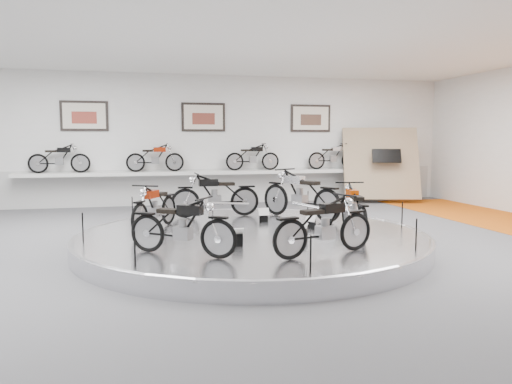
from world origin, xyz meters
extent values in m
plane|color=#4F4F52|center=(0.00, 0.00, 0.00)|extent=(16.00, 16.00, 0.00)
plane|color=white|center=(0.00, 0.00, 4.00)|extent=(16.00, 16.00, 0.00)
plane|color=silver|center=(0.00, 7.00, 2.00)|extent=(16.00, 0.00, 16.00)
cube|color=#BCBCBA|center=(0.00, 6.98, 0.55)|extent=(15.68, 0.04, 1.10)
cylinder|color=silver|center=(0.00, 0.30, 0.15)|extent=(6.40, 6.40, 0.30)
torus|color=#B2B2BA|center=(0.00, 0.30, 0.27)|extent=(6.40, 6.40, 0.10)
cube|color=silver|center=(0.00, 6.70, 1.00)|extent=(11.00, 0.55, 0.10)
cube|color=beige|center=(-3.50, 6.96, 2.70)|extent=(1.35, 0.06, 0.88)
cube|color=beige|center=(0.00, 6.96, 2.70)|extent=(1.35, 0.06, 0.88)
cube|color=beige|center=(3.50, 6.96, 2.70)|extent=(1.35, 0.06, 0.88)
cube|color=#8E7959|center=(5.60, 6.10, 1.25)|extent=(2.56, 1.52, 2.30)
camera|label=1|loc=(-2.04, -8.54, 2.01)|focal=35.00mm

